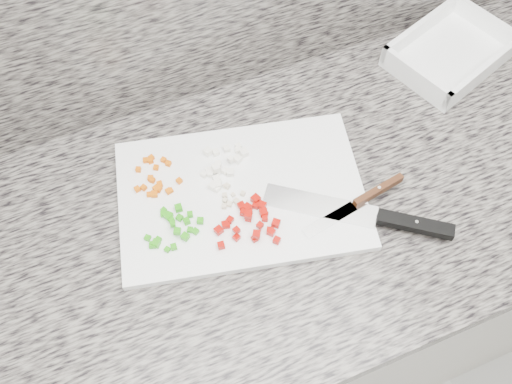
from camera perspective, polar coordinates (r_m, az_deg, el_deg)
cabinet at (r=1.44m, az=2.39°, el=-10.05°), size 3.92×0.62×0.86m
countertop at (r=1.04m, az=3.28°, el=-1.19°), size 3.96×0.64×0.04m
cutting_board at (r=1.01m, az=-1.48°, el=-0.26°), size 0.49×0.38×0.01m
carrot_pile at (r=1.03m, az=-10.03°, el=1.28°), size 0.09×0.09×0.01m
onion_pile at (r=1.03m, az=-3.50°, el=2.42°), size 0.10×0.10×0.02m
green_pepper_pile at (r=0.98m, az=-8.26°, el=-3.50°), size 0.11×0.09×0.02m
red_pepper_pile at (r=0.97m, az=-0.47°, el=-2.75°), size 0.12×0.10×0.02m
garlic_pile at (r=1.00m, az=-2.41°, el=-0.66°), size 0.05×0.06×0.01m
chef_knife at (r=1.00m, az=12.50°, el=-2.55°), size 0.28×0.22×0.02m
paring_knife at (r=1.01m, az=10.96°, el=-0.56°), size 0.21×0.05×0.02m
tray at (r=1.27m, az=18.82°, el=12.99°), size 0.28×0.24×0.05m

